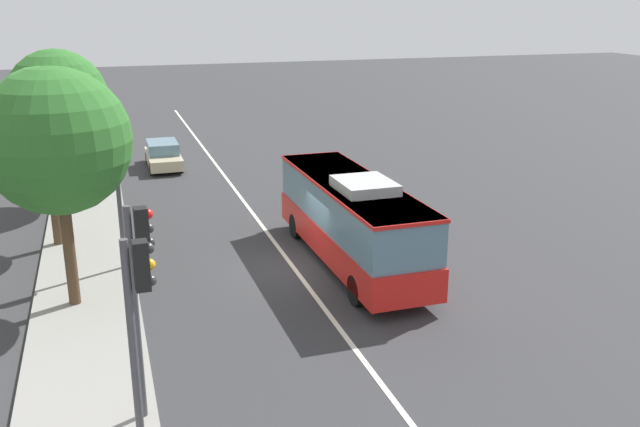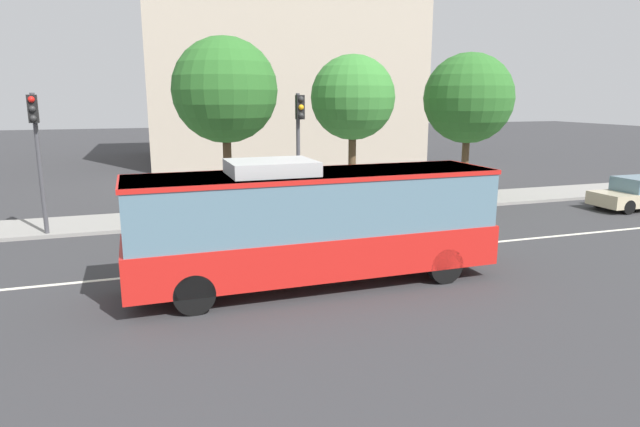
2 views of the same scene
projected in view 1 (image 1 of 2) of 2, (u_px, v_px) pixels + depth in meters
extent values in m
plane|color=#333335|center=(294.00, 268.00, 25.10)|extent=(160.00, 160.00, 0.00)
cube|color=gray|center=(87.00, 290.00, 23.01)|extent=(80.00, 3.24, 0.14)
cube|color=silver|center=(294.00, 268.00, 25.10)|extent=(76.00, 0.16, 0.01)
cube|color=red|center=(351.00, 239.00, 25.22)|extent=(10.03, 2.62, 1.10)
cube|color=slate|center=(352.00, 203.00, 24.82)|extent=(9.83, 2.55, 1.58)
cube|color=red|center=(352.00, 184.00, 24.60)|extent=(9.93, 2.60, 0.12)
cube|color=#B2B2B2|center=(365.00, 186.00, 23.44)|extent=(2.22, 1.83, 0.36)
cylinder|color=black|center=(296.00, 226.00, 28.11)|extent=(1.00, 0.31, 1.00)
cylinder|color=black|center=(347.00, 221.00, 28.77)|extent=(1.00, 0.31, 1.00)
cylinder|color=black|center=(357.00, 290.00, 21.95)|extent=(1.00, 0.31, 1.00)
cylinder|color=black|center=(420.00, 282.00, 22.61)|extent=(1.00, 0.31, 1.00)
cube|color=#C6B793|center=(164.00, 159.00, 39.61)|extent=(4.50, 1.80, 0.60)
cube|color=slate|center=(162.00, 147.00, 39.65)|extent=(2.52, 1.66, 0.64)
cylinder|color=black|center=(181.00, 167.00, 38.54)|extent=(0.64, 0.22, 0.64)
cylinder|color=black|center=(152.00, 169.00, 38.08)|extent=(0.64, 0.22, 0.64)
cylinder|color=black|center=(175.00, 156.00, 41.27)|extent=(0.64, 0.22, 0.64)
cylinder|color=black|center=(148.00, 158.00, 40.81)|extent=(0.64, 0.22, 0.64)
cylinder|color=#47474C|center=(136.00, 318.00, 15.31)|extent=(0.16, 0.16, 5.20)
cube|color=black|center=(142.00, 229.00, 14.79)|extent=(0.34, 0.30, 0.96)
sphere|color=red|center=(148.00, 214.00, 14.75)|extent=(0.22, 0.22, 0.22)
sphere|color=#2D2D2D|center=(149.00, 228.00, 14.84)|extent=(0.22, 0.22, 0.22)
sphere|color=#2D2D2D|center=(150.00, 242.00, 14.94)|extent=(0.22, 0.22, 0.22)
cylinder|color=#47474C|center=(135.00, 367.00, 13.31)|extent=(0.16, 0.16, 5.20)
cube|color=black|center=(141.00, 266.00, 12.79)|extent=(0.33, 0.30, 0.96)
sphere|color=#2D2D2D|center=(148.00, 248.00, 12.75)|extent=(0.22, 0.22, 0.22)
sphere|color=#F9A514|center=(150.00, 265.00, 12.84)|extent=(0.22, 0.22, 0.22)
sphere|color=#2D2D2D|center=(151.00, 280.00, 12.94)|extent=(0.22, 0.22, 0.22)
cylinder|color=#47474C|center=(119.00, 201.00, 24.08)|extent=(0.16, 0.16, 5.20)
cube|color=black|center=(123.00, 142.00, 23.55)|extent=(0.33, 0.29, 0.96)
sphere|color=#2D2D2D|center=(126.00, 133.00, 23.50)|extent=(0.22, 0.22, 0.22)
sphere|color=#F9A514|center=(127.00, 142.00, 23.60)|extent=(0.22, 0.22, 0.22)
sphere|color=#2D2D2D|center=(128.00, 151.00, 23.70)|extent=(0.22, 0.22, 0.22)
cylinder|color=#4C3823|center=(66.00, 170.00, 32.27)|extent=(0.36, 0.36, 3.33)
sphere|color=#2D6B28|center=(58.00, 98.00, 31.28)|extent=(4.42, 4.42, 4.42)
cylinder|color=#4C3823|center=(54.00, 203.00, 26.67)|extent=(0.36, 0.36, 3.56)
sphere|color=#387F33|center=(44.00, 120.00, 25.70)|extent=(3.91, 3.91, 3.91)
cylinder|color=#4C3823|center=(70.00, 252.00, 21.40)|extent=(0.36, 0.36, 3.69)
sphere|color=#2D6B28|center=(57.00, 141.00, 20.35)|extent=(4.38, 4.38, 4.38)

